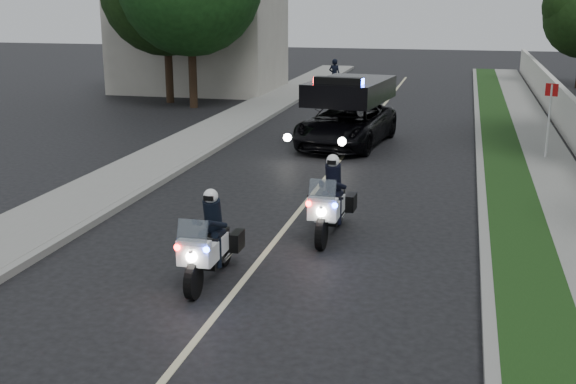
# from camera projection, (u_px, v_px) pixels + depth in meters

# --- Properties ---
(ground) EXTENTS (120.00, 120.00, 0.00)m
(ground) POSITION_uv_depth(u_px,v_px,m) (220.00, 310.00, 11.29)
(ground) COLOR black
(ground) RESTS_ON ground
(curb_right) EXTENTS (0.20, 60.00, 0.15)m
(curb_right) POSITION_uv_depth(u_px,v_px,m) (480.00, 174.00, 19.70)
(curb_right) COLOR gray
(curb_right) RESTS_ON ground
(grass_verge) EXTENTS (1.20, 60.00, 0.16)m
(grass_verge) POSITION_uv_depth(u_px,v_px,m) (507.00, 175.00, 19.54)
(grass_verge) COLOR #193814
(grass_verge) RESTS_ON ground
(sidewalk_right) EXTENTS (1.40, 60.00, 0.16)m
(sidewalk_right) POSITION_uv_depth(u_px,v_px,m) (557.00, 178.00, 19.24)
(sidewalk_right) COLOR gray
(sidewalk_right) RESTS_ON ground
(curb_left) EXTENTS (0.20, 60.00, 0.15)m
(curb_left) POSITION_uv_depth(u_px,v_px,m) (199.00, 158.00, 21.59)
(curb_left) COLOR gray
(curb_left) RESTS_ON ground
(sidewalk_left) EXTENTS (2.00, 60.00, 0.16)m
(sidewalk_left) POSITION_uv_depth(u_px,v_px,m) (165.00, 156.00, 21.84)
(sidewalk_left) COLOR gray
(sidewalk_left) RESTS_ON ground
(building_far) EXTENTS (8.00, 6.00, 7.00)m
(building_far) POSITION_uv_depth(u_px,v_px,m) (199.00, 22.00, 37.04)
(building_far) COLOR #A8A396
(building_far) RESTS_ON ground
(lane_marking) EXTENTS (0.12, 50.00, 0.01)m
(lane_marking) POSITION_uv_depth(u_px,v_px,m) (333.00, 168.00, 20.66)
(lane_marking) COLOR #BFB78C
(lane_marking) RESTS_ON ground
(police_moto_left) EXTENTS (0.68, 1.91, 1.62)m
(police_moto_left) POSITION_uv_depth(u_px,v_px,m) (211.00, 280.00, 12.49)
(police_moto_left) COLOR white
(police_moto_left) RESTS_ON ground
(police_moto_right) EXTENTS (0.74, 2.01, 1.70)m
(police_moto_right) POSITION_uv_depth(u_px,v_px,m) (330.00, 236.00, 14.80)
(police_moto_right) COLOR white
(police_moto_right) RESTS_ON ground
(police_suv) EXTENTS (3.04, 5.43, 2.51)m
(police_suv) POSITION_uv_depth(u_px,v_px,m) (346.00, 145.00, 23.87)
(police_suv) COLOR black
(police_suv) RESTS_ON ground
(bicycle) EXTENTS (0.68, 1.66, 0.85)m
(bicycle) POSITION_uv_depth(u_px,v_px,m) (334.00, 95.00, 36.13)
(bicycle) COLOR black
(bicycle) RESTS_ON ground
(cyclist) EXTENTS (0.62, 0.46, 1.60)m
(cyclist) POSITION_uv_depth(u_px,v_px,m) (334.00, 95.00, 36.13)
(cyclist) COLOR black
(cyclist) RESTS_ON ground
(sign_post) EXTENTS (0.50, 0.50, 2.42)m
(sign_post) POSITION_uv_depth(u_px,v_px,m) (545.00, 162.00, 21.43)
(sign_post) COLOR #B90D26
(sign_post) RESTS_ON ground
(tree_left_near) EXTENTS (7.86, 7.86, 10.41)m
(tree_left_near) POSITION_uv_depth(u_px,v_px,m) (194.00, 108.00, 31.99)
(tree_left_near) COLOR #174115
(tree_left_near) RESTS_ON ground
(tree_left_far) EXTENTS (6.00, 6.00, 9.92)m
(tree_left_far) POSITION_uv_depth(u_px,v_px,m) (170.00, 102.00, 33.54)
(tree_left_far) COLOR #173310
(tree_left_far) RESTS_ON ground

